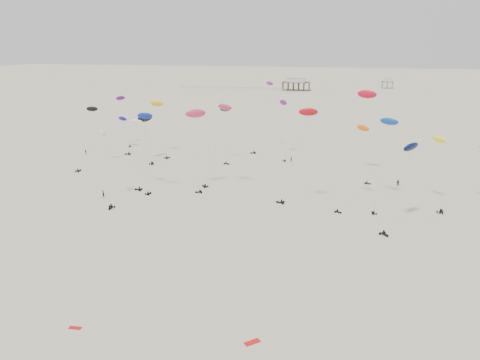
% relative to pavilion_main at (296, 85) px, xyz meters
% --- Properties ---
extents(ground_plane, '(900.00, 900.00, 0.00)m').
position_rel_pavilion_main_xyz_m(ground_plane, '(10.00, -150.00, -4.22)').
color(ground_plane, beige).
extents(pavilion_main, '(21.00, 13.00, 9.80)m').
position_rel_pavilion_main_xyz_m(pavilion_main, '(0.00, 0.00, 0.00)').
color(pavilion_main, brown).
rests_on(pavilion_main, ground).
extents(pavilion_small, '(9.00, 7.00, 8.00)m').
position_rel_pavilion_main_xyz_m(pavilion_small, '(70.00, 30.00, -0.74)').
color(pavilion_small, brown).
rests_on(pavilion_small, ground).
extents(pier_fence, '(80.20, 0.20, 1.50)m').
position_rel_pavilion_main_xyz_m(pier_fence, '(-52.00, -0.00, -3.45)').
color(pier_fence, black).
rests_on(pier_fence, ground).
extents(rig_0, '(7.19, 10.91, 17.94)m').
position_rel_pavilion_main_xyz_m(rig_0, '(-22.64, -263.59, 6.11)').
color(rig_0, black).
rests_on(rig_0, ground).
extents(rig_1, '(3.79, 12.19, 16.88)m').
position_rel_pavilion_main_xyz_m(rig_1, '(55.66, -249.87, 6.10)').
color(rig_1, black).
rests_on(rig_1, ground).
extents(rig_2, '(4.08, 5.09, 18.64)m').
position_rel_pavilion_main_xyz_m(rig_2, '(-19.48, -251.99, 7.76)').
color(rig_2, black).
rests_on(rig_2, ground).
extents(rig_3, '(6.92, 7.25, 18.22)m').
position_rel_pavilion_main_xyz_m(rig_3, '(-46.37, -203.12, 9.08)').
color(rig_3, black).
rests_on(rig_3, ground).
extents(rig_4, '(4.88, 13.74, 19.86)m').
position_rel_pavilion_main_xyz_m(rig_4, '(13.71, -207.64, 10.61)').
color(rig_4, black).
rests_on(rig_4, ground).
extents(rig_5, '(3.76, 13.54, 19.64)m').
position_rel_pavilion_main_xyz_m(rig_5, '(-44.12, -233.32, 7.17)').
color(rig_5, black).
rests_on(rig_5, ground).
extents(rig_6, '(8.47, 13.54, 18.81)m').
position_rel_pavilion_main_xyz_m(rig_6, '(45.91, -263.89, 9.28)').
color(rig_6, black).
rests_on(rig_6, ground).
extents(rig_7, '(7.78, 14.84, 20.89)m').
position_rel_pavilion_main_xyz_m(rig_7, '(36.53, -250.98, 9.98)').
color(rig_7, black).
rests_on(rig_7, ground).
extents(rig_8, '(6.31, 15.55, 22.06)m').
position_rel_pavilion_main_xyz_m(rig_8, '(43.22, -248.65, 12.51)').
color(rig_8, black).
rests_on(rig_8, ground).
extents(rig_9, '(9.84, 13.63, 15.63)m').
position_rel_pavilion_main_xyz_m(rig_9, '(-43.14, -209.88, 3.58)').
color(rig_9, black).
rests_on(rig_9, ground).
extents(rig_10, '(9.00, 3.13, 23.39)m').
position_rel_pavilion_main_xyz_m(rig_10, '(23.21, -255.71, 12.42)').
color(rig_10, black).
rests_on(rig_10, ground).
extents(rig_11, '(4.75, 8.00, 17.43)m').
position_rel_pavilion_main_xyz_m(rig_11, '(-3.50, -219.52, 6.59)').
color(rig_11, black).
rests_on(rig_11, ground).
extents(rig_12, '(6.59, 14.09, 24.90)m').
position_rel_pavilion_main_xyz_m(rig_12, '(6.00, -200.24, 11.03)').
color(rig_12, black).
rests_on(rig_12, ground).
extents(rig_13, '(5.79, 8.05, 21.22)m').
position_rel_pavilion_main_xyz_m(rig_13, '(-4.39, -248.54, 13.32)').
color(rig_13, black).
rests_on(rig_13, ground).
extents(rig_14, '(5.96, 14.40, 25.47)m').
position_rel_pavilion_main_xyz_m(rig_14, '(39.44, -225.68, 17.01)').
color(rig_14, black).
rests_on(rig_14, ground).
extents(rig_15, '(7.52, 10.71, 15.42)m').
position_rel_pavilion_main_xyz_m(rig_15, '(-29.14, -222.81, 7.37)').
color(rig_15, black).
rests_on(rig_15, ground).
extents(rig_16, '(9.59, 10.24, 19.13)m').
position_rel_pavilion_main_xyz_m(rig_16, '(-28.18, -213.80, 10.16)').
color(rig_16, black).
rests_on(rig_16, ground).
extents(rig_17, '(9.12, 4.08, 22.72)m').
position_rel_pavilion_main_xyz_m(rig_17, '(1.64, -247.05, 12.56)').
color(rig_17, black).
rests_on(rig_17, ground).
extents(rig_18, '(4.07, 5.11, 20.83)m').
position_rel_pavilion_main_xyz_m(rig_18, '(-15.90, -254.49, 10.58)').
color(rig_18, black).
rests_on(rig_18, ground).
extents(spectator_0, '(0.97, 0.90, 2.20)m').
position_rel_pavilion_main_xyz_m(spectator_0, '(-25.41, -261.15, -4.22)').
color(spectator_0, black).
rests_on(spectator_0, ground).
extents(spectator_1, '(1.16, 0.99, 2.06)m').
position_rel_pavilion_main_xyz_m(spectator_1, '(48.59, -236.44, -4.22)').
color(spectator_1, black).
rests_on(spectator_1, ground).
extents(spectator_2, '(1.29, 1.12, 1.93)m').
position_rel_pavilion_main_xyz_m(spectator_2, '(-53.14, -220.19, -4.22)').
color(spectator_2, black).
rests_on(spectator_2, ground).
extents(spectator_3, '(0.89, 0.85, 2.03)m').
position_rel_pavilion_main_xyz_m(spectator_3, '(17.56, -215.89, -4.22)').
color(spectator_3, black).
rests_on(spectator_3, ground).
extents(grounded_kite_a, '(2.25, 2.12, 0.08)m').
position_rel_pavilion_main_xyz_m(grounded_kite_a, '(21.79, -311.51, -4.22)').
color(grounded_kite_a, red).
rests_on(grounded_kite_a, ground).
extents(grounded_kite_b, '(1.83, 0.79, 0.07)m').
position_rel_pavilion_main_xyz_m(grounded_kite_b, '(-2.89, -313.31, -4.22)').
color(grounded_kite_b, '#B70B14').
rests_on(grounded_kite_b, ground).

